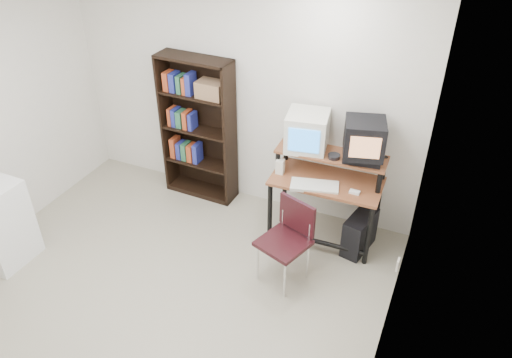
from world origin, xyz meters
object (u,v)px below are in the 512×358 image
at_px(crt_tv, 364,138).
at_px(school_chair, 288,234).
at_px(crt_monitor, 307,131).
at_px(computer_desk, 327,184).
at_px(bookshelf, 199,127).
at_px(pc_tower, 360,233).

xyz_separation_m(crt_tv, school_chair, (-0.44, -0.80, -0.71)).
bearing_deg(crt_tv, crt_monitor, 161.28).
distance_m(computer_desk, bookshelf, 1.62).
xyz_separation_m(computer_desk, school_chair, (-0.14, -0.71, -0.16)).
xyz_separation_m(computer_desk, pc_tower, (0.40, -0.05, -0.47)).
bearing_deg(pc_tower, bookshelf, -176.08).
height_order(crt_monitor, school_chair, crt_monitor).
xyz_separation_m(crt_monitor, pc_tower, (0.68, -0.17, -0.95)).
xyz_separation_m(crt_monitor, bookshelf, (-1.32, 0.12, -0.28)).
bearing_deg(school_chair, pc_tower, 69.90).
xyz_separation_m(computer_desk, bookshelf, (-1.59, 0.24, 0.20)).
distance_m(computer_desk, crt_tv, 0.63).
height_order(pc_tower, school_chair, school_chair).
height_order(computer_desk, crt_tv, crt_tv).
distance_m(computer_desk, crt_monitor, 0.57).
xyz_separation_m(crt_monitor, crt_tv, (0.58, -0.03, 0.07)).
bearing_deg(computer_desk, pc_tower, -8.87).
distance_m(school_chair, bookshelf, 1.77).
bearing_deg(crt_tv, computer_desk, -179.53).
bearing_deg(pc_tower, crt_tv, 140.37).
relative_size(school_chair, bookshelf, 0.49).
bearing_deg(pc_tower, school_chair, -117.33).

